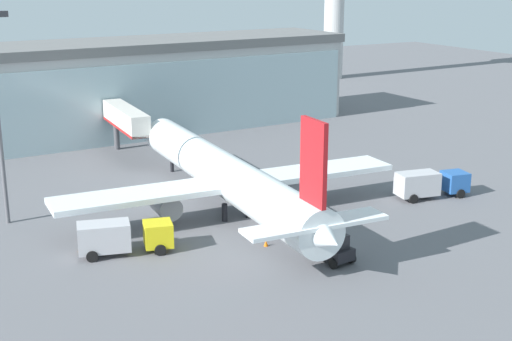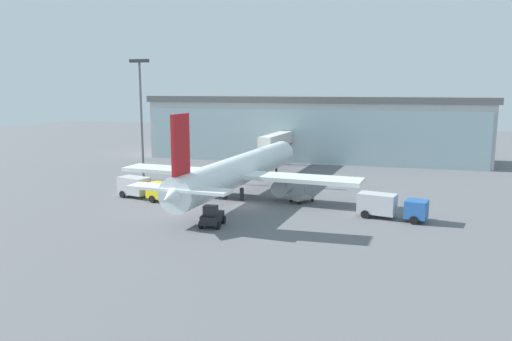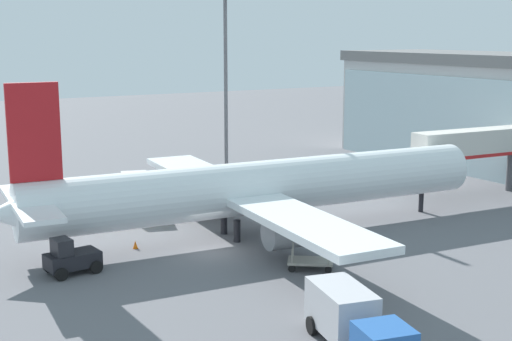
% 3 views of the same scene
% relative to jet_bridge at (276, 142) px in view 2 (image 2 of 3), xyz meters
% --- Properties ---
extents(ground, '(240.00, 240.00, 0.00)m').
position_rel_jet_bridge_xyz_m(ground, '(3.97, -28.02, -4.65)').
color(ground, slate).
extents(terminal_building, '(65.78, 16.22, 12.38)m').
position_rel_jet_bridge_xyz_m(terminal_building, '(3.97, 13.41, 1.54)').
color(terminal_building, '#A9A9A9').
rests_on(terminal_building, ground).
extents(jet_bridge, '(2.90, 12.56, 6.04)m').
position_rel_jet_bridge_xyz_m(jet_bridge, '(0.00, 0.00, 0.00)').
color(jet_bridge, beige).
rests_on(jet_bridge, ground).
extents(apron_light_mast, '(3.20, 0.40, 18.27)m').
position_rel_jet_bridge_xyz_m(apron_light_mast, '(-16.66, -16.64, 6.21)').
color(apron_light_mast, '#59595E').
rests_on(apron_light_mast, ground).
extents(airplane, '(32.21, 38.72, 11.59)m').
position_rel_jet_bridge_xyz_m(airplane, '(1.55, -23.39, -1.19)').
color(airplane, white).
rests_on(airplane, ground).
extents(catering_truck, '(7.62, 3.95, 2.65)m').
position_rel_jet_bridge_xyz_m(catering_truck, '(-10.10, -28.33, -3.19)').
color(catering_truck, yellow).
rests_on(catering_truck, ground).
extents(fuel_truck, '(7.58, 3.59, 2.65)m').
position_rel_jet_bridge_xyz_m(fuel_truck, '(20.82, -29.01, -3.19)').
color(fuel_truck, '#2659A5').
rests_on(fuel_truck, ground).
extents(baggage_cart, '(2.91, 3.21, 1.50)m').
position_rel_jet_bridge_xyz_m(baggage_cart, '(10.06, -24.30, -4.15)').
color(baggage_cart, '#9E998C').
rests_on(baggage_cart, ground).
extents(pushback_tug, '(2.53, 3.41, 2.30)m').
position_rel_jet_bridge_xyz_m(pushback_tug, '(3.55, -37.60, -3.68)').
color(pushback_tug, black).
rests_on(pushback_tug, ground).
extents(safety_cone_nose, '(0.36, 0.36, 0.55)m').
position_rel_jet_bridge_xyz_m(safety_cone_nose, '(0.57, -32.39, -4.38)').
color(safety_cone_nose, orange).
rests_on(safety_cone_nose, ground).
extents(safety_cone_wingtip, '(0.36, 0.36, 0.55)m').
position_rel_jet_bridge_xyz_m(safety_cone_wingtip, '(-12.88, -26.21, -4.38)').
color(safety_cone_wingtip, orange).
rests_on(safety_cone_wingtip, ground).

